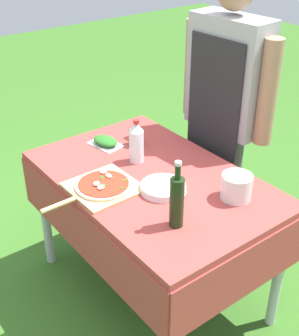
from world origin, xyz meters
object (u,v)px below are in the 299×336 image
(plate_stack, at_px, (163,188))
(oil_bottle, at_px, (177,201))
(herb_container, at_px, (106,141))
(sauce_jar, at_px, (136,138))
(person_cook, at_px, (226,103))
(prep_table, at_px, (152,193))
(mixing_tub, at_px, (237,187))
(water_bottle, at_px, (136,142))
(pizza_on_peel, at_px, (102,186))

(plate_stack, bearing_deg, oil_bottle, -27.11)
(herb_container, distance_m, sauce_jar, 0.17)
(oil_bottle, distance_m, plate_stack, 0.29)
(person_cook, distance_m, sauce_jar, 0.54)
(prep_table, relative_size, plate_stack, 5.83)
(oil_bottle, xyz_separation_m, plate_stack, (-0.24, 0.12, -0.11))
(mixing_tub, xyz_separation_m, plate_stack, (-0.25, -0.23, -0.04))
(water_bottle, distance_m, mixing_tub, 0.59)
(person_cook, height_order, herb_container, person_cook)
(person_cook, relative_size, herb_container, 8.11)
(person_cook, bearing_deg, herb_container, 56.55)
(prep_table, height_order, sauce_jar, sauce_jar)
(mixing_tub, bearing_deg, plate_stack, -137.44)
(oil_bottle, height_order, sauce_jar, oil_bottle)
(herb_container, xyz_separation_m, mixing_tub, (0.82, 0.19, 0.04))
(person_cook, bearing_deg, sauce_jar, 58.61)
(plate_stack, bearing_deg, person_cook, 110.02)
(pizza_on_peel, height_order, oil_bottle, oil_bottle)
(oil_bottle, relative_size, plate_stack, 1.40)
(oil_bottle, xyz_separation_m, water_bottle, (-0.55, 0.19, -0.01))
(herb_container, bearing_deg, oil_bottle, -11.61)
(oil_bottle, bearing_deg, herb_container, 168.39)
(plate_stack, bearing_deg, prep_table, 164.10)
(mixing_tub, bearing_deg, pizza_on_peel, -134.44)
(pizza_on_peel, bearing_deg, prep_table, 76.25)
(mixing_tub, bearing_deg, sauce_jar, -175.99)
(pizza_on_peel, distance_m, herb_container, 0.46)
(prep_table, distance_m, mixing_tub, 0.46)
(water_bottle, relative_size, mixing_tub, 1.66)
(prep_table, bearing_deg, sauce_jar, 156.77)
(person_cook, height_order, sauce_jar, person_cook)
(pizza_on_peel, bearing_deg, sauce_jar, 123.22)
(mixing_tub, bearing_deg, water_bottle, -164.00)
(pizza_on_peel, relative_size, herb_container, 2.39)
(pizza_on_peel, bearing_deg, mixing_tub, 44.69)
(person_cook, bearing_deg, oil_bottle, 118.51)
(person_cook, distance_m, oil_bottle, 0.90)
(sauce_jar, bearing_deg, oil_bottle, -23.28)
(sauce_jar, bearing_deg, prep_table, -23.23)
(water_bottle, xyz_separation_m, mixing_tub, (0.57, 0.16, -0.05))
(herb_container, bearing_deg, sauce_jar, 53.95)
(prep_table, distance_m, sauce_jar, 0.39)
(plate_stack, height_order, sauce_jar, sauce_jar)
(prep_table, height_order, mixing_tub, mixing_tub)
(person_cook, relative_size, water_bottle, 6.99)
(oil_bottle, bearing_deg, water_bottle, 160.69)
(pizza_on_peel, distance_m, plate_stack, 0.30)
(pizza_on_peel, relative_size, mixing_tub, 3.43)
(prep_table, relative_size, person_cook, 0.78)
(herb_container, bearing_deg, water_bottle, 6.13)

